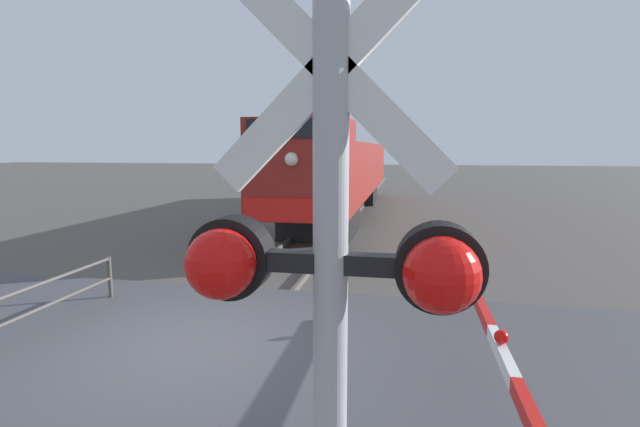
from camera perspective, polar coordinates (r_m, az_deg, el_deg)
name	(u,v)px	position (r m, az deg, el deg)	size (l,w,h in m)	color
ground_plane	(196,355)	(7.31, -15.14, -16.66)	(160.00, 160.00, 0.00)	#514C47
rail_track_left	(152,347)	(7.61, -20.20, -15.27)	(0.08, 80.00, 0.15)	#59544C
rail_track_right	(242,355)	(7.02, -9.65, -16.92)	(0.08, 80.00, 0.15)	#59544C
road_surface	(196,351)	(7.28, -15.16, -16.12)	(36.00, 5.71, 0.15)	#47474C
locomotive	(340,172)	(20.64, 2.56, 5.23)	(2.85, 18.17, 3.85)	black
crossing_signal	(329,323)	(1.88, 1.18, -13.47)	(1.18, 0.33, 3.81)	#ADADB2
guard_railing	(60,294)	(8.88, -29.59, -8.70)	(0.08, 2.67, 0.95)	#4C4742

